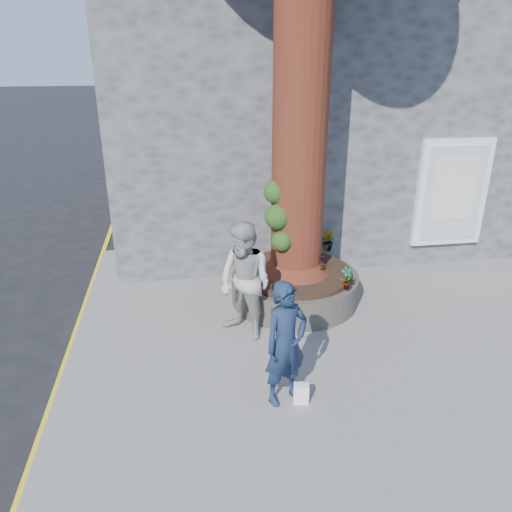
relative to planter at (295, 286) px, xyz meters
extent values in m
plane|color=black|center=(-0.80, -2.00, -0.41)|extent=(120.00, 120.00, 0.00)
cube|color=slate|center=(0.70, -1.00, -0.35)|extent=(9.00, 8.00, 0.12)
cube|color=yellow|center=(-3.85, -1.00, -0.41)|extent=(0.10, 30.00, 0.01)
cube|color=#48494C|center=(1.70, 5.20, 2.59)|extent=(10.00, 8.00, 6.00)
cube|color=white|center=(3.50, 1.14, 1.29)|extent=(1.50, 0.12, 2.20)
cube|color=silver|center=(3.50, 1.08, 1.29)|extent=(1.25, 0.04, 1.95)
cube|color=silver|center=(3.50, 1.06, 1.39)|extent=(0.90, 0.02, 1.30)
cylinder|color=black|center=(0.00, 0.00, -0.03)|extent=(2.30, 2.30, 0.52)
cylinder|color=black|center=(0.00, 0.00, 0.27)|extent=(2.04, 2.04, 0.08)
cylinder|color=#4C1613|center=(0.00, 0.00, 4.06)|extent=(0.90, 0.90, 7.50)
cone|color=#4C1613|center=(0.00, 0.00, 0.66)|extent=(1.24, 1.24, 0.70)
sphere|color=#203C14|center=(-0.38, -0.20, 1.41)|extent=(0.44, 0.44, 0.44)
sphere|color=#203C14|center=(-0.32, -0.30, 1.01)|extent=(0.36, 0.36, 0.36)
sphere|color=#203C14|center=(-0.40, -0.08, 1.81)|extent=(0.40, 0.40, 0.40)
imported|color=#17253F|center=(-0.75, -2.73, 0.56)|extent=(0.74, 0.63, 1.71)
imported|color=#A9A8A2|center=(-1.05, -1.07, 0.66)|extent=(1.16, 1.17, 1.91)
cube|color=white|center=(-0.55, -2.84, -0.15)|extent=(0.22, 0.16, 0.28)
imported|color=gray|center=(0.68, -0.85, 0.50)|extent=(0.23, 0.19, 0.39)
imported|color=gray|center=(0.85, 0.85, 0.50)|extent=(0.28, 0.28, 0.39)
imported|color=gray|center=(0.38, -0.23, 0.49)|extent=(0.25, 0.25, 0.37)
imported|color=gray|center=(0.85, 0.85, 0.48)|extent=(0.41, 0.40, 0.34)
camera|label=1|loc=(-1.94, -8.01, 4.06)|focal=35.00mm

